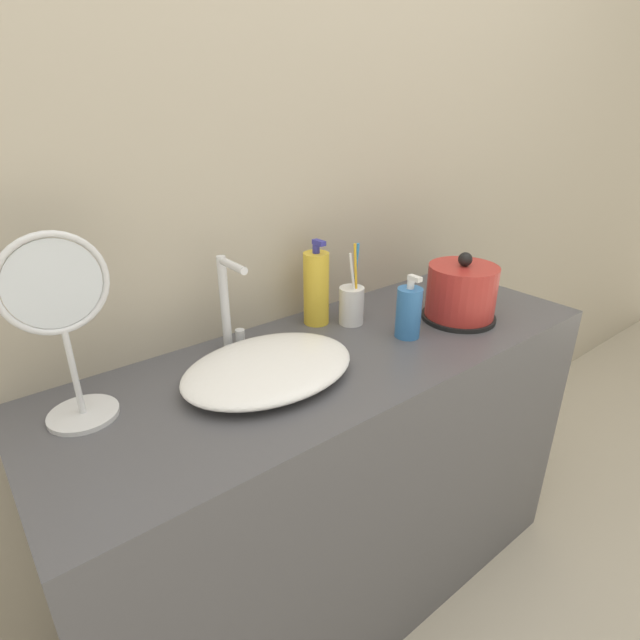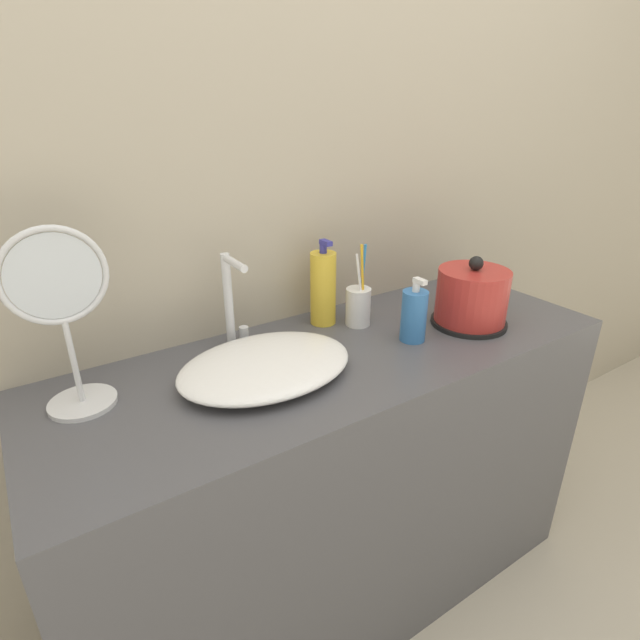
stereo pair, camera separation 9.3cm
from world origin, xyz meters
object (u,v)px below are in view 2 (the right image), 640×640
Objects in this scene: vanity_mirror at (62,312)px; faucet at (232,299)px; shampoo_bottle at (414,315)px; lotion_bottle at (323,288)px; electric_kettle at (471,299)px; mouthwash_bottle at (467,288)px; toothbrush_cup at (358,305)px.

faucet is at bearing 11.03° from vanity_mirror.
shampoo_bottle is at bearing -29.01° from faucet.
vanity_mirror is at bearing -173.80° from lotion_bottle.
mouthwash_bottle is at bearing 45.01° from electric_kettle.
mouthwash_bottle is (0.43, -0.12, -0.05)m from lotion_bottle.
faucet is 0.45m from shampoo_bottle.
lotion_bottle is 0.64× the size of vanity_mirror.
faucet is 0.63m from electric_kettle.
vanity_mirror is (-0.63, -0.07, 0.10)m from lotion_bottle.
shampoo_bottle is at bearing 176.03° from electric_kettle.
toothbrush_cup is 0.16m from shampoo_bottle.
toothbrush_cup is 0.72m from vanity_mirror.
lotion_bottle is at bearing -0.72° from faucet.
shampoo_bottle is (-0.20, 0.01, -0.00)m from electric_kettle.
shampoo_bottle is (0.39, -0.22, -0.06)m from faucet.
mouthwash_bottle is (0.30, 0.09, -0.02)m from shampoo_bottle.
toothbrush_cup is at bearing 170.36° from mouthwash_bottle.
faucet is at bearing 179.28° from lotion_bottle.
faucet is 1.16× the size of electric_kettle.
lotion_bottle reaches higher than toothbrush_cup.
shampoo_bottle is at bearing -10.89° from vanity_mirror.
lotion_bottle is at bearing 139.40° from toothbrush_cup.
electric_kettle is 1.88× the size of mouthwash_bottle.
vanity_mirror is at bearing 169.11° from shampoo_bottle.
toothbrush_cup is 0.97× the size of lotion_bottle.
faucet is 0.38m from vanity_mirror.
mouthwash_bottle is 0.30× the size of vanity_mirror.
vanity_mirror is (-0.76, 0.15, 0.13)m from shampoo_bottle.
vanity_mirror reaches higher than faucet.
shampoo_bottle is 1.55× the size of mouthwash_bottle.
electric_kettle reaches higher than mouthwash_bottle.
vanity_mirror is (-0.37, -0.07, 0.08)m from faucet.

